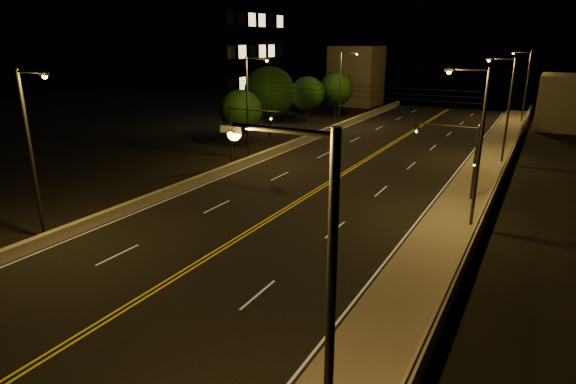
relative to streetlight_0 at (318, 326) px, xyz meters
The scene contains 24 objects.
road 22.31m from the streetlight_0, 122.27° to the left, with size 18.00×120.00×0.02m, color black.
sidewalk 19.08m from the streetlight_0, 92.31° to the left, with size 3.60×120.00×0.30m, color gray.
curb 19.26m from the streetlight_0, 98.12° to the left, with size 0.14×120.00×0.15m, color gray.
parapet_wall 18.91m from the streetlight_0, 87.14° to the left, with size 0.30×120.00×1.00m, color #ACA08F.
jersey_barrier 28.00m from the streetlight_0, 138.39° to the left, with size 0.45×120.00×0.73m, color #ACA08F.
distant_building_right 65.65m from the streetlight_0, 85.66° to the left, with size 6.00×10.00×6.87m, color slate.
distant_building_left 79.81m from the streetlight_0, 110.18° to the left, with size 8.00×8.00×10.16m, color slate.
parapet_rail 18.78m from the streetlight_0, 87.14° to the left, with size 0.06×0.06×120.00m, color black.
lane_markings 22.25m from the streetlight_0, 122.37° to the left, with size 17.32×116.00×0.00m.
streetlight_0 is the anchor object (origin of this frame).
streetlight_1 21.98m from the streetlight_0, 90.00° to the left, with size 2.55×0.28×9.73m.
streetlight_2 40.38m from the streetlight_0, 90.00° to the left, with size 2.55×0.28×9.73m.
streetlight_3 66.95m from the streetlight_0, 90.00° to the left, with size 2.55×0.28×9.73m.
streetlight_4 23.07m from the streetlight_0, 158.52° to the left, with size 2.55×0.28×9.73m.
streetlight_5 37.46m from the streetlight_0, 124.98° to the left, with size 2.55×0.28×9.73m.
streetlight_6 57.60m from the streetlight_0, 111.89° to the left, with size 2.55×0.28×9.73m.
traffic_signal_right 27.38m from the streetlight_0, 93.34° to the left, with size 5.11×0.31×5.61m.
traffic_signal_left 34.03m from the streetlight_0, 126.65° to the left, with size 5.11×0.31×5.61m.
overhead_wires 30.13m from the streetlight_0, 112.56° to the left, with size 22.00×0.03×0.83m.
building_tower 65.38m from the streetlight_0, 132.05° to the left, with size 24.00×15.00×32.31m.
tree_0 43.50m from the streetlight_0, 125.97° to the left, with size 4.56×4.56×6.19m.
tree_1 50.13m from the streetlight_0, 121.73° to the left, with size 6.07×6.07×8.23m.
tree_2 59.81m from the streetlight_0, 116.44° to the left, with size 4.72×4.72×6.39m.
tree_3 64.30m from the streetlight_0, 112.68° to the left, with size 4.95×4.95×6.71m.
Camera 1 is at (15.08, -6.12, 11.21)m, focal length 30.00 mm.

